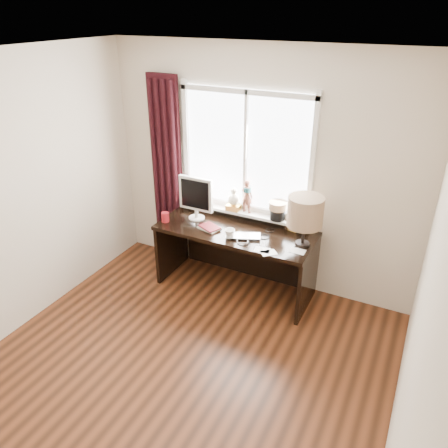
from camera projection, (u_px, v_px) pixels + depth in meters
The scene contains 17 objects.
floor at pixel (163, 392), 3.66m from camera, with size 3.50×4.00×0.00m, color #5E2C15.
ceiling at pixel (134, 64), 2.48m from camera, with size 3.50×4.00×0.00m, color white.
wall_back at pixel (259, 172), 4.67m from camera, with size 3.50×2.60×0.00m, color beige.
wall_right at pixel (417, 334), 2.37m from camera, with size 4.00×2.60×0.00m, color beige.
laptop at pixel (243, 236), 4.50m from camera, with size 0.36×0.23×0.03m, color silver.
mug at pixel (230, 233), 4.47m from camera, with size 0.11×0.10×0.11m, color white.
red_cup at pixel (165, 217), 4.81m from camera, with size 0.08×0.08×0.11m, color #A3151C.
window at pixel (244, 171), 4.69m from camera, with size 1.52×0.23×1.40m.
curtain at pixel (167, 174), 5.13m from camera, with size 0.38×0.09×2.25m.
desk at pixel (239, 245), 4.85m from camera, with size 1.70×0.70×0.75m.
monitor at pixel (196, 196), 4.78m from camera, with size 0.40×0.18×0.49m.
notebook_stack at pixel (209, 227), 4.67m from camera, with size 0.26×0.22×0.03m.
brush_holder at pixel (289, 223), 4.65m from camera, with size 0.09×0.09×0.25m.
icon_frame at pixel (292, 226), 4.60m from camera, with size 0.10×0.04×0.13m.
table_lamp at pixel (305, 212), 4.20m from camera, with size 0.35×0.35×0.52m.
loose_papers at pixel (276, 251), 4.25m from camera, with size 0.48×0.31×0.00m.
desk_cables at pixel (257, 238), 4.49m from camera, with size 0.30×0.52×0.01m.
Camera 1 is at (1.63, -2.12, 2.91)m, focal length 35.00 mm.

